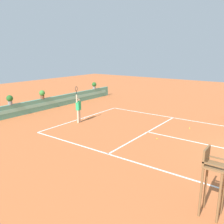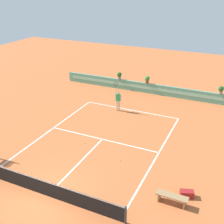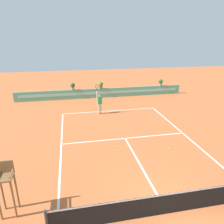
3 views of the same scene
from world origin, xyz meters
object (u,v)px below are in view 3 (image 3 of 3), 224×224
Objects in this scene: potted_plant_far_right at (161,82)px; tennis_ball_mid_court at (116,147)px; tennis_player at (99,102)px; potted_plant_left at (73,86)px; tennis_ball_near_baseline at (169,149)px; potted_plant_centre at (101,85)px; umpire_chair at (6,183)px.

tennis_ball_mid_court is at bearing -124.38° from potted_plant_far_right.
potted_plant_left is at bearing 112.39° from tennis_player.
potted_plant_left is at bearing 113.90° from tennis_ball_near_baseline.
potted_plant_far_right is at bearing 69.27° from tennis_ball_near_baseline.
potted_plant_centre is (-6.81, 0.00, 0.00)m from potted_plant_far_right.
potted_plant_centre is (5.75, 15.13, 0.07)m from umpire_chair.
potted_plant_far_right reaches higher than tennis_ball_near_baseline.
tennis_ball_near_baseline is at bearing -66.10° from potted_plant_left.
umpire_chair is 2.96× the size of potted_plant_far_right.
tennis_ball_near_baseline is at bearing -110.73° from potted_plant_far_right.
umpire_chair is 31.47× the size of tennis_ball_mid_court.
potted_plant_left is at bearing 180.00° from potted_plant_centre.
potted_plant_far_right and potted_plant_centre have the same top height.
tennis_ball_near_baseline is (3.19, -6.84, -1.02)m from tennis_player.
umpire_chair is 2.96× the size of potted_plant_centre.
umpire_chair is at bearing -129.71° from potted_plant_far_right.
potted_plant_far_right is (4.50, 11.89, 1.38)m from tennis_ball_near_baseline.
umpire_chair is 16.18m from potted_plant_centre.
potted_plant_centre reaches higher than tennis_ball_mid_court.
tennis_ball_near_baseline is 12.79m from potted_plant_far_right.
potted_plant_left is (-2.22, 11.03, 1.38)m from tennis_ball_mid_court.
potted_plant_centre reaches higher than tennis_ball_near_baseline.
tennis_ball_mid_court is at bearing -88.63° from tennis_player.
tennis_ball_mid_court is 13.44m from potted_plant_far_right.
potted_plant_left is at bearing 101.40° from tennis_ball_mid_court.
potted_plant_far_right is at bearing 33.31° from tennis_player.
tennis_ball_near_baseline is 13.08m from potted_plant_left.
potted_plant_far_right is (7.55, 11.03, 1.38)m from tennis_ball_mid_court.
potted_plant_centre is (-2.31, 11.89, 1.38)m from tennis_ball_near_baseline.
tennis_ball_near_baseline is 0.09× the size of potted_plant_centre.
tennis_player reaches higher than potted_plant_far_right.
tennis_player is 3.57× the size of potted_plant_left.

